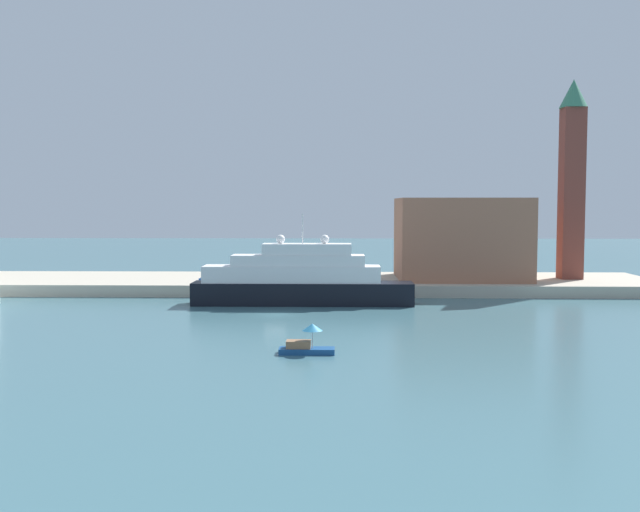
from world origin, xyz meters
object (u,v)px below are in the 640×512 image
at_px(harbor_building, 461,238).
at_px(parked_car, 214,279).
at_px(large_yacht, 299,280).
at_px(small_motorboat, 306,343).
at_px(bell_tower, 572,172).
at_px(mooring_bollard, 335,282).
at_px(person_figure, 253,275).

distance_m(harbor_building, parked_car, 37.54).
height_order(large_yacht, small_motorboat, large_yacht).
xyz_separation_m(large_yacht, small_motorboat, (2.25, -31.51, -2.27)).
bearing_deg(bell_tower, large_yacht, -156.17).
relative_size(bell_tower, parked_car, 6.81).
bearing_deg(small_motorboat, bell_tower, 52.37).
relative_size(small_motorboat, parked_car, 1.09).
bearing_deg(parked_car, mooring_bollard, -6.41).
height_order(large_yacht, person_figure, large_yacht).
bearing_deg(parked_car, large_yacht, -38.28).
distance_m(harbor_building, mooring_bollard, 22.02).
distance_m(bell_tower, mooring_bollard, 40.16).
height_order(harbor_building, bell_tower, bell_tower).
bearing_deg(harbor_building, mooring_bollard, -153.50).
xyz_separation_m(small_motorboat, harbor_building, (21.38, 49.10, 6.89)).
relative_size(large_yacht, person_figure, 15.62).
bearing_deg(large_yacht, person_figure, 119.26).
bearing_deg(bell_tower, small_motorboat, -127.63).
distance_m(harbor_building, bell_tower, 19.40).
bearing_deg(person_figure, harbor_building, 7.17).
height_order(large_yacht, parked_car, large_yacht).
bearing_deg(harbor_building, person_figure, -172.83).
xyz_separation_m(small_motorboat, parked_car, (-14.98, 41.56, 1.38)).
bearing_deg(person_figure, mooring_bollard, -24.39).
bearing_deg(mooring_bollard, large_yacht, -119.59).
height_order(small_motorboat, harbor_building, harbor_building).
xyz_separation_m(large_yacht, bell_tower, (40.25, 17.77, 14.64)).
height_order(large_yacht, bell_tower, bell_tower).
height_order(harbor_building, person_figure, harbor_building).
height_order(small_motorboat, parked_car, parked_car).
bearing_deg(bell_tower, parked_car, -171.70).
xyz_separation_m(parked_car, mooring_bollard, (17.33, -1.95, -0.23)).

